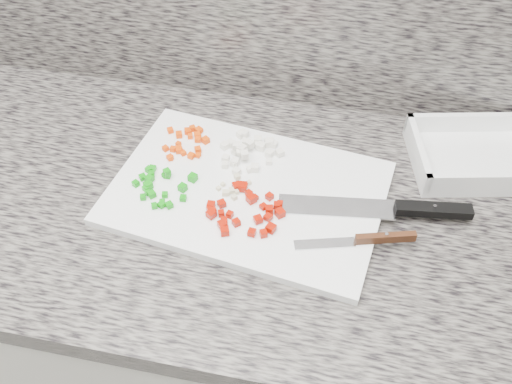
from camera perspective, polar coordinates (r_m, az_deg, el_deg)
cabinet at (r=1.40m, az=-5.42°, el=-13.16°), size 3.92×0.62×0.86m
countertop at (r=1.04m, az=-7.15°, el=-0.69°), size 3.96×0.64×0.04m
cutting_board at (r=1.00m, az=-0.89°, el=-0.09°), size 0.50×0.37×0.02m
carrot_pile at (r=1.08m, az=-6.90°, el=5.04°), size 0.09×0.10×0.01m
onion_pile at (r=1.06m, az=-0.73°, el=4.31°), size 0.12×0.12×0.02m
green_pepper_pile at (r=1.01m, az=-9.51°, el=0.73°), size 0.11×0.10×0.02m
red_pepper_pile at (r=0.95m, az=-1.10°, el=-1.76°), size 0.13×0.12×0.01m
garlic_pile at (r=0.99m, az=-2.37°, el=0.34°), size 0.06×0.06×0.01m
chef_knife at (r=0.99m, az=14.19°, el=-1.63°), size 0.32×0.08×0.02m
paring_knife at (r=0.93m, az=11.34°, el=-4.66°), size 0.19×0.07×0.02m
tray at (r=1.13m, az=21.28°, el=3.33°), size 0.27×0.22×0.05m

